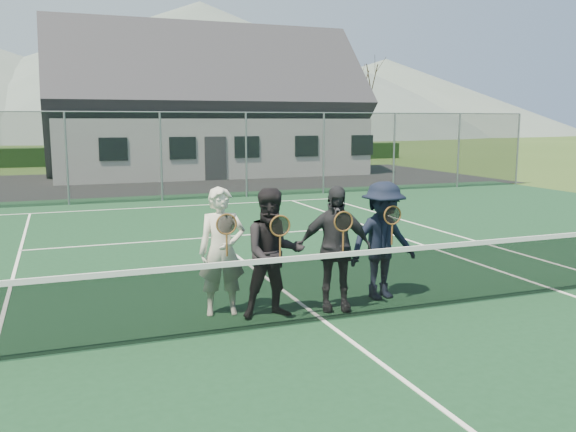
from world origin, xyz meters
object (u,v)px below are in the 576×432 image
(player_d, at_px, (383,241))
(player_b, at_px, (273,253))
(tennis_net, at_px, (324,284))
(player_a, at_px, (222,251))
(player_c, at_px, (335,248))
(clubhouse, at_px, (205,95))

(player_d, bearing_deg, player_b, -171.74)
(tennis_net, relative_size, player_a, 6.49)
(player_a, xyz_separation_m, player_b, (0.63, -0.37, -0.00))
(player_b, bearing_deg, player_a, 149.34)
(player_c, relative_size, player_d, 1.00)
(clubhouse, bearing_deg, player_d, -96.66)
(tennis_net, bearing_deg, player_b, 143.18)
(player_a, bearing_deg, player_b, -30.66)
(clubhouse, bearing_deg, tennis_net, -99.46)
(player_b, distance_m, player_d, 1.87)
(player_b, bearing_deg, tennis_net, -36.82)
(tennis_net, bearing_deg, clubhouse, 80.54)
(tennis_net, relative_size, player_c, 6.49)
(player_b, bearing_deg, player_d, 8.26)
(tennis_net, relative_size, player_b, 6.49)
(tennis_net, relative_size, clubhouse, 0.75)
(clubhouse, height_order, player_a, clubhouse)
(player_d, bearing_deg, player_c, -164.95)
(player_a, xyz_separation_m, player_c, (1.57, -0.35, -0.00))
(player_d, bearing_deg, tennis_net, -151.30)
(player_a, relative_size, player_d, 1.00)
(player_c, bearing_deg, player_a, 167.38)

